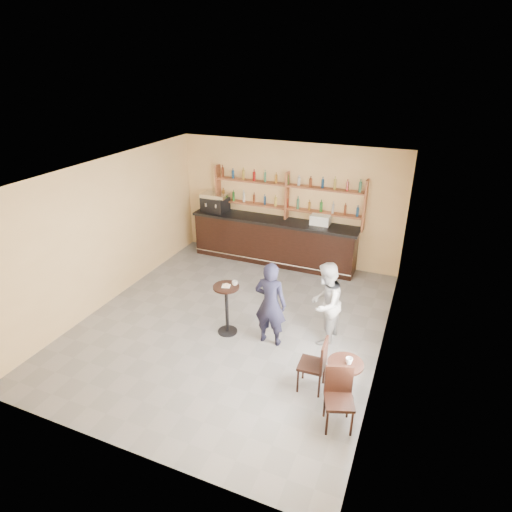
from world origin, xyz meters
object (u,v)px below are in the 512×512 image
at_px(patron_second, 325,303).
at_px(chair_west, 312,364).
at_px(espresso_machine, 215,202).
at_px(man_main, 270,304).
at_px(chair_south, 339,401).
at_px(pastry_case, 321,220).
at_px(bar_counter, 274,241).
at_px(cafe_table, 344,381).
at_px(pedestal_table, 227,310).

bearing_deg(patron_second, chair_west, 12.62).
relative_size(espresso_machine, chair_west, 0.73).
xyz_separation_m(man_main, chair_south, (1.70, -1.60, -0.37)).
bearing_deg(pastry_case, bar_counter, 179.97).
bearing_deg(bar_counter, patron_second, -54.23).
relative_size(man_main, cafe_table, 2.36).
bearing_deg(man_main, chair_west, 139.09).
xyz_separation_m(man_main, patron_second, (0.94, 0.46, -0.03)).
relative_size(pastry_case, cafe_table, 0.69).
bearing_deg(chair_south, bar_counter, 100.08).
bearing_deg(pedestal_table, pastry_case, 74.86).
bearing_deg(pedestal_table, man_main, 1.78).
xyz_separation_m(espresso_machine, chair_west, (4.04, -4.40, -0.98)).
relative_size(pedestal_table, chair_west, 1.09).
height_order(espresso_machine, patron_second, espresso_machine).
height_order(pedestal_table, man_main, man_main).
distance_m(bar_counter, patron_second, 3.69).
xyz_separation_m(cafe_table, chair_west, (-0.55, 0.05, 0.13)).
height_order(man_main, chair_west, man_main).
bearing_deg(espresso_machine, chair_west, -38.54).
xyz_separation_m(pedestal_table, man_main, (0.91, 0.03, 0.33)).
height_order(man_main, patron_second, man_main).
bearing_deg(pastry_case, pedestal_table, -105.17).
relative_size(bar_counter, pedestal_table, 4.23).
distance_m(pastry_case, chair_south, 5.39).
height_order(chair_west, patron_second, patron_second).
distance_m(bar_counter, cafe_table, 5.30).
relative_size(espresso_machine, chair_south, 0.73).
relative_size(man_main, patron_second, 1.03).
bearing_deg(pastry_case, chair_south, -71.77).
xyz_separation_m(espresso_machine, pastry_case, (2.98, 0.00, -0.10)).
relative_size(chair_west, patron_second, 0.59).
relative_size(pastry_case, patron_second, 0.30).
distance_m(man_main, chair_south, 2.36).
relative_size(espresso_machine, patron_second, 0.43).
distance_m(espresso_machine, pastry_case, 2.98).
bearing_deg(patron_second, pedestal_table, -68.88).
bearing_deg(chair_south, espresso_machine, 112.72).
relative_size(pastry_case, chair_south, 0.51).
height_order(bar_counter, cafe_table, bar_counter).
bearing_deg(bar_counter, man_main, -70.62).
height_order(cafe_table, chair_west, chair_west).
distance_m(espresso_machine, chair_west, 6.06).
height_order(espresso_machine, chair_south, espresso_machine).
xyz_separation_m(espresso_machine, chair_south, (4.64, -5.05, -0.98)).
distance_m(pastry_case, chair_west, 4.61).
distance_m(pastry_case, cafe_table, 4.84).
height_order(man_main, chair_south, man_main).
bearing_deg(pastry_case, espresso_machine, 179.97).
height_order(man_main, cafe_table, man_main).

